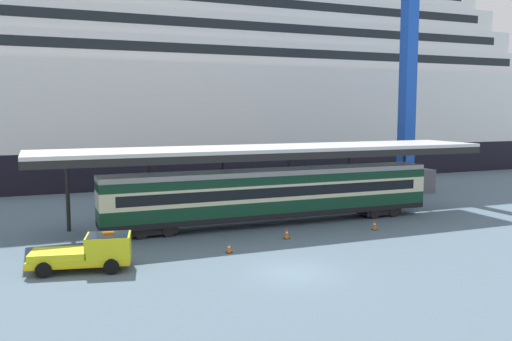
{
  "coord_description": "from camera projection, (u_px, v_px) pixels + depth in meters",
  "views": [
    {
      "loc": [
        -12.01,
        -24.47,
        8.42
      ],
      "look_at": [
        1.2,
        8.04,
        4.5
      ],
      "focal_mm": 37.63,
      "sensor_mm": 36.0,
      "label": 1
    }
  ],
  "objects": [
    {
      "name": "ground_plane",
      "position": [
        293.0,
        273.0,
        27.95
      ],
      "size": [
        400.0,
        400.0,
        0.0
      ],
      "primitive_type": "plane",
      "color": "slate"
    },
    {
      "name": "cruise_ship",
      "position": [
        20.0,
        57.0,
        65.44
      ],
      "size": [
        147.15,
        30.26,
        44.7
      ],
      "color": "black",
      "rests_on": "ground"
    },
    {
      "name": "platform_canopy",
      "position": [
        271.0,
        150.0,
        39.82
      ],
      "size": [
        34.25,
        6.26,
        5.77
      ],
      "color": "silver",
      "rests_on": "ground"
    },
    {
      "name": "train_carriage",
      "position": [
        273.0,
        193.0,
        39.75
      ],
      "size": [
        25.27,
        2.81,
        4.11
      ],
      "color": "black",
      "rests_on": "ground"
    },
    {
      "name": "service_truck",
      "position": [
        90.0,
        252.0,
        28.39
      ],
      "size": [
        5.5,
        3.03,
        2.02
      ],
      "color": "yellow",
      "rests_on": "ground"
    },
    {
      "name": "traffic_cone_near",
      "position": [
        375.0,
        225.0,
        38.05
      ],
      "size": [
        0.36,
        0.36,
        0.74
      ],
      "color": "black",
      "rests_on": "ground"
    },
    {
      "name": "traffic_cone_mid",
      "position": [
        287.0,
        233.0,
        35.38
      ],
      "size": [
        0.36,
        0.36,
        0.74
      ],
      "color": "black",
      "rests_on": "ground"
    },
    {
      "name": "traffic_cone_far",
      "position": [
        229.0,
        248.0,
        31.9
      ],
      "size": [
        0.36,
        0.36,
        0.62
      ],
      "color": "black",
      "rests_on": "ground"
    },
    {
      "name": "dockside_crane",
      "position": [
        411.0,
        33.0,
        54.65
      ],
      "size": [
        9.74,
        4.4,
        53.48
      ],
      "color": "#595960",
      "rests_on": "ground"
    }
  ]
}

